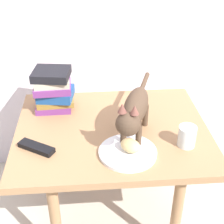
% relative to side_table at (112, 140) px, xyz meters
% --- Properties ---
extents(ground_plane, '(6.00, 6.00, 0.00)m').
position_rel_side_table_xyz_m(ground_plane, '(0.00, 0.00, -0.45)').
color(ground_plane, '#B2A899').
extents(side_table, '(0.82, 0.66, 0.52)m').
position_rel_side_table_xyz_m(side_table, '(0.00, 0.00, 0.00)').
color(side_table, '#9E724C').
rests_on(side_table, ground).
extents(plate, '(0.22, 0.22, 0.01)m').
position_rel_side_table_xyz_m(plate, '(0.05, -0.18, 0.07)').
color(plate, white).
rests_on(plate, side_table).
extents(bread_roll, '(0.10, 0.10, 0.05)m').
position_rel_side_table_xyz_m(bread_roll, '(0.05, -0.18, 0.10)').
color(bread_roll, '#E0BC7A').
rests_on(bread_roll, plate).
extents(cat, '(0.20, 0.46, 0.23)m').
position_rel_side_table_xyz_m(cat, '(0.08, -0.08, 0.20)').
color(cat, '#4C3828').
rests_on(cat, side_table).
extents(book_stack, '(0.18, 0.16, 0.19)m').
position_rel_side_table_xyz_m(book_stack, '(-0.25, 0.18, 0.16)').
color(book_stack, '#72337A').
rests_on(book_stack, side_table).
extents(candle_jar, '(0.07, 0.07, 0.08)m').
position_rel_side_table_xyz_m(candle_jar, '(0.28, -0.14, 0.10)').
color(candle_jar, silver).
rests_on(candle_jar, side_table).
extents(tv_remote, '(0.15, 0.12, 0.02)m').
position_rel_side_table_xyz_m(tv_remote, '(-0.30, -0.12, 0.07)').
color(tv_remote, black).
rests_on(tv_remote, side_table).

